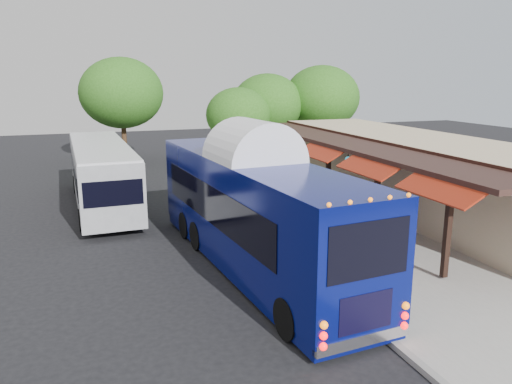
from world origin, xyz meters
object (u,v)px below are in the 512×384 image
object	(u,v)px
ped_d	(241,173)
city_bus	(102,172)
ped_b	(299,185)
sign_board	(350,218)
ped_a	(280,215)
ped_c	(263,180)
coach_bus	(254,206)

from	to	relation	value
ped_d	city_bus	bearing A→B (deg)	9.39
city_bus	ped_b	size ratio (longest dim) A/B	6.29
sign_board	ped_a	bearing A→B (deg)	137.09
ped_a	ped_c	size ratio (longest dim) A/B	0.99
sign_board	coach_bus	bearing A→B (deg)	-178.93
ped_b	ped_d	world-z (taller)	ped_d
coach_bus	ped_a	distance (m)	3.59
ped_a	ped_d	distance (m)	8.27
ped_b	ped_d	xyz separation A→B (m)	(-1.81, 3.84, 0.02)
ped_b	sign_board	size ratio (longest dim) A/B	1.68
coach_bus	city_bus	size ratio (longest dim) A/B	1.07
coach_bus	city_bus	bearing A→B (deg)	108.15
ped_c	sign_board	size ratio (longest dim) A/B	1.46
ped_a	ped_b	distance (m)	5.19
coach_bus	ped_d	bearing A→B (deg)	69.35
ped_b	ped_c	xyz separation A→B (m)	(-1.08, 2.20, -0.12)
ped_a	ped_b	bearing A→B (deg)	47.27
ped_c	ped_d	bearing A→B (deg)	-70.36
ped_b	ped_d	bearing A→B (deg)	-49.53
ped_a	ped_c	xyz separation A→B (m)	(1.72, 6.57, 0.01)
city_bus	ped_a	world-z (taller)	city_bus
ped_b	ped_c	bearing A→B (deg)	-48.69
ped_b	ped_d	size ratio (longest dim) A/B	0.98
ped_d	coach_bus	bearing A→B (deg)	79.92
ped_a	sign_board	xyz separation A→B (m)	(2.50, -1.23, -0.05)
city_bus	ped_b	world-z (taller)	city_bus
ped_c	ped_d	distance (m)	1.80
ped_a	ped_c	distance (m)	6.80
ped_b	ped_c	world-z (taller)	ped_b
sign_board	ped_c	bearing A→B (deg)	78.94
ped_a	ped_d	size ratio (longest dim) A/B	0.84
city_bus	ped_a	bearing A→B (deg)	-51.58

